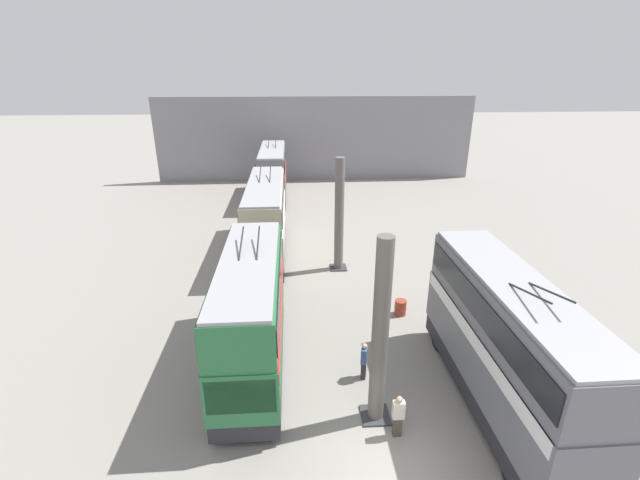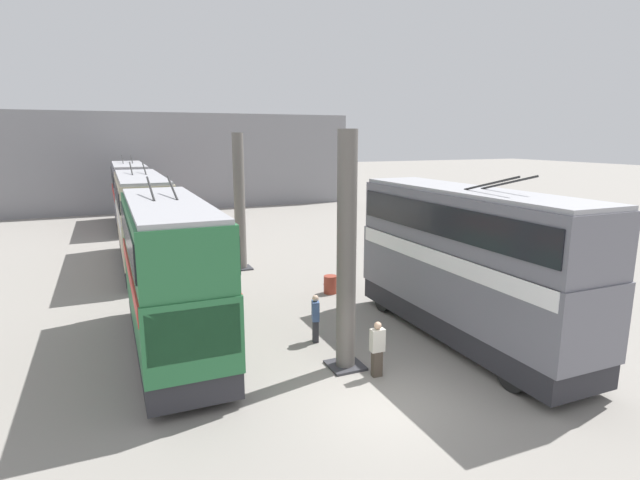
% 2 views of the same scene
% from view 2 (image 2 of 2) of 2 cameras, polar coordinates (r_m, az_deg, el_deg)
% --- Properties ---
extents(ground_plane, '(240.00, 240.00, 0.00)m').
position_cam_2_polar(ground_plane, '(14.11, 7.79, -18.38)').
color(ground_plane, gray).
extents(depot_back_wall, '(0.50, 36.00, 9.35)m').
position_cam_2_polar(depot_back_wall, '(50.67, -16.04, 8.54)').
color(depot_back_wall, gray).
rests_on(depot_back_wall, ground_plane).
extents(support_column_near, '(1.06, 1.06, 7.28)m').
position_cam_2_polar(support_column_near, '(14.93, 3.04, -2.01)').
color(support_column_near, '#605B56').
rests_on(support_column_near, ground_plane).
extents(support_column_far, '(1.06, 1.06, 7.28)m').
position_cam_2_polar(support_column_far, '(26.92, -9.18, 3.99)').
color(support_column_far, '#605B56').
rests_on(support_column_far, ground_plane).
extents(bus_left_near, '(10.20, 2.54, 5.97)m').
position_cam_2_polar(bus_left_near, '(17.82, 16.41, -1.76)').
color(bus_left_near, black).
rests_on(bus_left_near, ground_plane).
extents(bus_right_near, '(9.15, 2.54, 5.69)m').
position_cam_2_polar(bus_right_near, '(16.93, -16.74, -3.07)').
color(bus_right_near, black).
rests_on(bus_right_near, ground_plane).
extents(bus_right_mid, '(10.77, 2.54, 5.65)m').
position_cam_2_polar(bus_right_mid, '(29.13, -19.62, 2.73)').
color(bus_right_mid, black).
rests_on(bus_right_mid, ground_plane).
extents(bus_right_far, '(10.29, 2.54, 5.63)m').
position_cam_2_polar(bus_right_far, '(42.64, -20.88, 5.26)').
color(bus_right_far, black).
rests_on(bus_right_far, ground_plane).
extents(person_aisle_foreground, '(0.25, 0.43, 1.72)m').
position_cam_2_polar(person_aisle_foreground, '(15.25, 6.56, -12.12)').
color(person_aisle_foreground, '#473D33').
rests_on(person_aisle_foreground, ground_plane).
extents(person_aisle_midway, '(0.47, 0.35, 1.70)m').
position_cam_2_polar(person_aisle_midway, '(17.56, -0.52, -8.80)').
color(person_aisle_midway, '#2D2D33').
rests_on(person_aisle_midway, ground_plane).
extents(oil_drum, '(0.64, 0.64, 0.82)m').
position_cam_2_polar(oil_drum, '(22.98, 1.20, -5.11)').
color(oil_drum, '#933828').
rests_on(oil_drum, ground_plane).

